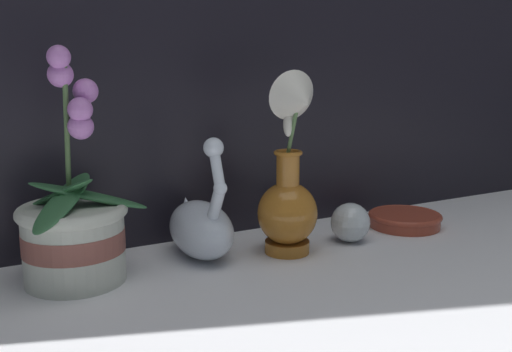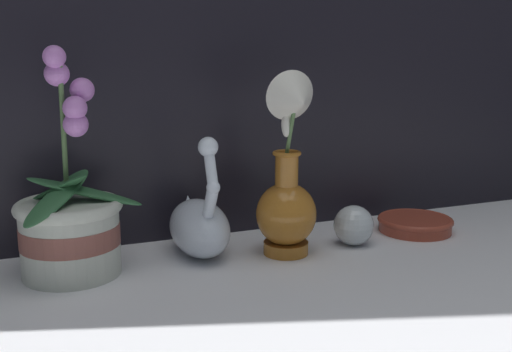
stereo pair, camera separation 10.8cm
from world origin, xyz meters
The scene contains 6 objects.
ground_plane centered at (0.00, 0.00, 0.00)m, with size 2.80×2.80×0.00m, color white.
orchid_potted_plant centered at (-0.34, 0.11, 0.09)m, with size 0.21×0.20×0.37m.
swan_figurine centered at (-0.12, 0.12, 0.06)m, with size 0.10×0.19×0.22m.
blue_vase centered at (0.02, 0.06, 0.12)m, with size 0.11×0.13×0.33m.
glass_sphere centered at (0.16, 0.07, 0.04)m, with size 0.08×0.08×0.08m.
amber_dish centered at (0.33, 0.09, 0.02)m, with size 0.15×0.15×0.03m.
Camera 2 is at (-0.41, -0.87, 0.36)m, focal length 42.00 mm.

